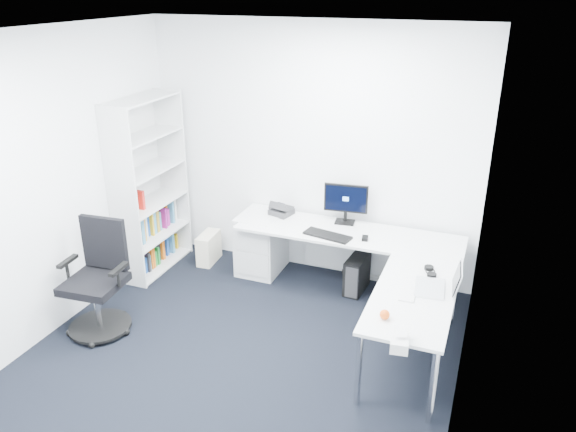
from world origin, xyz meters
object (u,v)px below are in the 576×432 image
(bookshelf, at_px, (149,187))
(monitor, at_px, (346,203))
(l_desk, at_px, (338,275))
(task_chair, at_px, (94,281))
(laptop, at_px, (431,276))

(bookshelf, height_order, monitor, bookshelf)
(l_desk, distance_m, bookshelf, 2.27)
(task_chair, bearing_deg, laptop, 8.82)
(bookshelf, distance_m, task_chair, 1.38)
(l_desk, bearing_deg, bookshelf, 178.68)
(monitor, relative_size, laptop, 1.30)
(monitor, distance_m, laptop, 1.49)
(task_chair, height_order, laptop, task_chair)
(monitor, bearing_deg, l_desk, -86.01)
(monitor, bearing_deg, bookshelf, -173.48)
(l_desk, relative_size, task_chair, 2.17)
(bookshelf, bearing_deg, task_chair, -79.70)
(task_chair, distance_m, monitor, 2.58)
(laptop, bearing_deg, l_desk, 144.48)
(l_desk, xyz_separation_m, laptop, (0.93, -0.54, 0.46))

